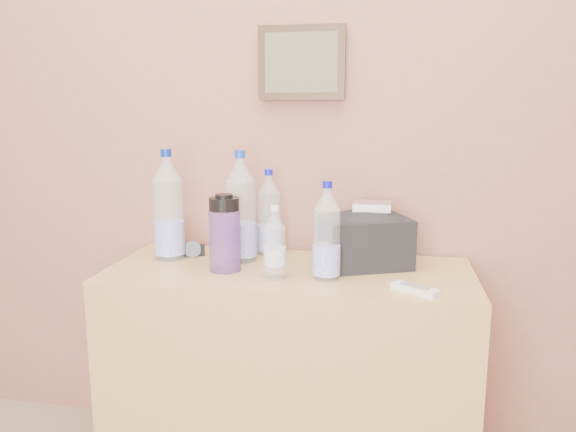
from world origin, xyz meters
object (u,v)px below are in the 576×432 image
Objects in this scene: nalgene_bottle at (225,233)px; pet_large_d at (327,236)px; pet_large_a at (168,211)px; sunglasses at (182,250)px; toiletry_bag at (366,239)px; pet_large_b at (269,217)px; foil_packet at (372,206)px; dresser at (289,374)px; ac_remote at (415,289)px; pet_large_c at (241,213)px; pet_small at (275,247)px.

pet_large_d is at bearing -4.91° from nalgene_bottle.
pet_large_d is at bearing -13.91° from pet_large_a.
toiletry_bag reaches higher than sunglasses.
pet_large_b is 2.49× the size of foil_packet.
dresser is at bearing -59.51° from pet_large_b.
pet_large_a is at bearing 154.50° from nalgene_bottle.
pet_large_d is (0.56, -0.14, -0.03)m from pet_large_a.
pet_large_d is 1.89× the size of sunglasses.
toiletry_bag is 2.23× the size of foil_packet.
dresser is 0.57m from ac_remote.
pet_large_a is 0.25m from pet_large_c.
pet_large_d is 0.57m from sunglasses.
pet_large_b is 0.25m from nalgene_bottle.
pet_large_a reaches higher than nalgene_bottle.
ac_remote is at bearing -9.06° from pet_small.
sunglasses is 0.83m from ac_remote.
pet_large_d is 2.46× the size of foil_packet.
ac_remote is at bearing -15.65° from pet_large_a.
sunglasses is at bearing 162.04° from pet_large_d.
pet_large_b is 0.36m from toiletry_bag.
toiletry_bag reaches higher than dresser.
pet_large_b is 0.30m from pet_small.
pet_small is at bearing -74.37° from pet_large_b.
pet_large_c is 1.25× the size of pet_large_d.
pet_small is 0.43m from sunglasses.
foil_packet is at bearing 36.27° from pet_small.
nalgene_bottle is 1.79× the size of ac_remote.
pet_large_c reaches higher than pet_small.
pet_large_b is at bearing 53.40° from pet_large_c.
dresser is 5.19× the size of pet_small.
pet_large_b reaches higher than toiletry_bag.
pet_large_d is at bearing 9.24° from pet_small.
pet_large_a is 0.87m from ac_remote.
sunglasses is at bearing -178.98° from foil_packet.
pet_small is 1.86× the size of foil_packet.
dresser is 0.54m from pet_large_b.
pet_small is at bearing -143.73° from foil_packet.
pet_small is 0.36m from foil_packet.
pet_large_c reaches higher than toiletry_bag.
sunglasses is 0.58× the size of toiletry_bag.
ac_remote is (0.26, -0.09, -0.12)m from pet_large_d.
foil_packet is at bearing 18.68° from nalgene_bottle.
pet_large_b reaches higher than pet_small.
pet_large_b is (0.33, 0.12, -0.03)m from pet_large_a.
pet_large_c is 0.64m from ac_remote.
ac_remote is at bearing -35.12° from pet_large_b.
pet_large_d is 2.16× the size of ac_remote.
pet_large_d is at bearing -125.16° from foil_packet.
pet_large_a is at bearing 158.00° from pet_small.
pet_large_c reaches higher than foil_packet.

